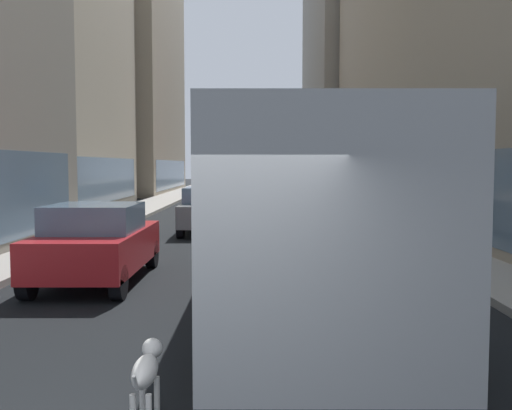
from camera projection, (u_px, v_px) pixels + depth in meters
The scene contains 13 objects.
ground_plane at pixel (249, 201), 38.68m from camera, with size 120.00×120.00×0.00m, color black.
sidewalk_left at pixel (164, 200), 38.67m from camera, with size 2.40×110.00×0.15m, color #9E9991.
sidewalk_right at pixel (333, 200), 38.67m from camera, with size 2.40×110.00×0.15m, color #ADA89E.
building_left_far at pixel (114, 77), 49.94m from camera, with size 10.03×18.48×20.17m.
building_right_mid at pixel (450, 47), 33.73m from camera, with size 9.79×22.77×18.66m.
building_right_far at pixel (371, 78), 56.75m from camera, with size 11.95×22.18×21.97m.
transit_bus at pixel (295, 199), 10.61m from camera, with size 2.78×11.53×3.05m.
car_red_coupe at pixel (97, 242), 11.80m from camera, with size 1.85×4.12×1.62m.
car_black_suv at pixel (306, 199), 26.79m from camera, with size 1.76×4.23×1.62m.
car_blue_hatchback at pixel (288, 187), 41.44m from camera, with size 1.87×3.98×1.62m.
car_grey_wagon at pixel (209, 209), 20.71m from camera, with size 1.84×4.73×1.62m.
box_truck at pixel (231, 176), 38.16m from camera, with size 2.30×7.50×3.05m.
dalmatian_dog at pixel (146, 371), 5.32m from camera, with size 0.22×0.96×0.72m.
Camera 1 is at (0.47, -3.60, 2.41)m, focal length 40.34 mm.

